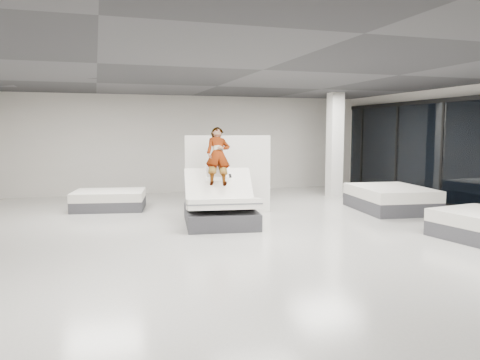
{
  "coord_description": "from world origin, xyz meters",
  "views": [
    {
      "loc": [
        -3.07,
        -8.47,
        2.07
      ],
      "look_at": [
        -0.13,
        1.06,
        1.0
      ],
      "focal_mm": 35.0,
      "sensor_mm": 36.0,
      "label": 1
    }
  ],
  "objects_px": {
    "hero_bed": "(220,207)",
    "remote": "(230,176)",
    "column": "(335,145)",
    "flat_bed_left_far": "(109,200)",
    "flat_bed_right_far": "(390,199)",
    "person": "(218,167)",
    "divider_panel": "(228,174)"
  },
  "relations": [
    {
      "from": "column",
      "to": "flat_bed_right_far",
      "type": "bearing_deg",
      "value": -86.64
    },
    {
      "from": "remote",
      "to": "divider_panel",
      "type": "relative_size",
      "value": 0.07
    },
    {
      "from": "flat_bed_right_far",
      "to": "column",
      "type": "height_order",
      "value": "column"
    },
    {
      "from": "person",
      "to": "flat_bed_left_far",
      "type": "relative_size",
      "value": 0.77
    },
    {
      "from": "hero_bed",
      "to": "remote",
      "type": "xyz_separation_m",
      "value": [
        0.22,
        -0.05,
        0.69
      ]
    },
    {
      "from": "remote",
      "to": "flat_bed_left_far",
      "type": "xyz_separation_m",
      "value": [
        -2.5,
        2.79,
        -0.83
      ]
    },
    {
      "from": "flat_bed_left_far",
      "to": "column",
      "type": "height_order",
      "value": "column"
    },
    {
      "from": "remote",
      "to": "divider_panel",
      "type": "bearing_deg",
      "value": 84.18
    },
    {
      "from": "remote",
      "to": "column",
      "type": "bearing_deg",
      "value": 44.63
    },
    {
      "from": "person",
      "to": "remote",
      "type": "relative_size",
      "value": 10.92
    },
    {
      "from": "flat_bed_right_far",
      "to": "remote",
      "type": "bearing_deg",
      "value": -173.93
    },
    {
      "from": "flat_bed_right_far",
      "to": "flat_bed_left_far",
      "type": "distance_m",
      "value": 7.31
    },
    {
      "from": "person",
      "to": "column",
      "type": "height_order",
      "value": "column"
    },
    {
      "from": "remote",
      "to": "flat_bed_left_far",
      "type": "distance_m",
      "value": 3.83
    },
    {
      "from": "person",
      "to": "column",
      "type": "relative_size",
      "value": 0.48
    },
    {
      "from": "divider_panel",
      "to": "flat_bed_right_far",
      "type": "bearing_deg",
      "value": -2.89
    },
    {
      "from": "remote",
      "to": "column",
      "type": "height_order",
      "value": "column"
    },
    {
      "from": "column",
      "to": "flat_bed_left_far",
      "type": "bearing_deg",
      "value": -176.62
    },
    {
      "from": "hero_bed",
      "to": "flat_bed_left_far",
      "type": "relative_size",
      "value": 1.09
    },
    {
      "from": "hero_bed",
      "to": "flat_bed_left_far",
      "type": "distance_m",
      "value": 3.57
    },
    {
      "from": "flat_bed_left_far",
      "to": "divider_panel",
      "type": "bearing_deg",
      "value": -25.88
    },
    {
      "from": "divider_panel",
      "to": "flat_bed_right_far",
      "type": "xyz_separation_m",
      "value": [
        4.09,
        -0.94,
        -0.66
      ]
    },
    {
      "from": "person",
      "to": "flat_bed_right_far",
      "type": "bearing_deg",
      "value": 9.12
    },
    {
      "from": "flat_bed_right_far",
      "to": "column",
      "type": "xyz_separation_m",
      "value": [
        -0.16,
        2.71,
        1.29
      ]
    },
    {
      "from": "column",
      "to": "person",
      "type": "bearing_deg",
      "value": -147.71
    },
    {
      "from": "person",
      "to": "column",
      "type": "bearing_deg",
      "value": 40.22
    },
    {
      "from": "person",
      "to": "flat_bed_right_far",
      "type": "height_order",
      "value": "person"
    },
    {
      "from": "remote",
      "to": "column",
      "type": "xyz_separation_m",
      "value": [
        4.28,
        3.19,
        0.53
      ]
    },
    {
      "from": "hero_bed",
      "to": "remote",
      "type": "relative_size",
      "value": 15.59
    },
    {
      "from": "flat_bed_left_far",
      "to": "remote",
      "type": "bearing_deg",
      "value": -48.13
    },
    {
      "from": "hero_bed",
      "to": "column",
      "type": "relative_size",
      "value": 0.68
    },
    {
      "from": "hero_bed",
      "to": "flat_bed_right_far",
      "type": "xyz_separation_m",
      "value": [
        4.65,
        0.43,
        -0.08
      ]
    }
  ]
}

